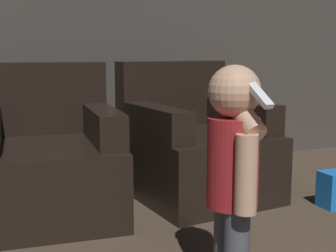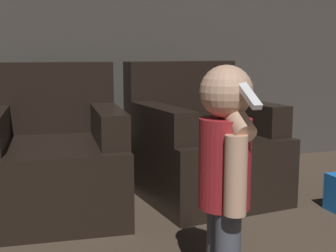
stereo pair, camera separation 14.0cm
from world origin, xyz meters
TOP-DOWN VIEW (x-y plane):
  - wall_back at (0.00, 4.50)m, footprint 8.40×0.05m
  - armchair_left at (-0.81, 3.60)m, footprint 0.91×0.99m
  - armchair_right at (0.19, 3.60)m, footprint 0.92×0.99m
  - person_toddler at (-0.27, 2.32)m, footprint 0.21×0.36m

SIDE VIEW (x-z plane):
  - armchair_left at x=-0.81m, z-range -0.14..0.78m
  - armchair_right at x=0.19m, z-range -0.14..0.78m
  - person_toddler at x=-0.27m, z-range 0.08..1.02m
  - wall_back at x=0.00m, z-range 0.00..2.60m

